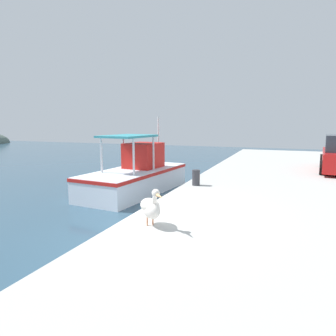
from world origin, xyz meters
TOP-DOWN VIEW (x-y plane):
  - fishing_boat_third at (4.70, 2.56)m, footprint 5.62×2.68m
  - pelican at (-1.09, -0.73)m, footprint 0.81×0.83m
  - mooring_bollard_third at (3.19, -0.45)m, footprint 0.26×0.26m

SIDE VIEW (x-z plane):
  - fishing_boat_third at x=4.70m, z-range -0.88..2.28m
  - mooring_bollard_third at x=3.19m, z-range 0.80..1.32m
  - pelican at x=-1.09m, z-range 0.79..1.61m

